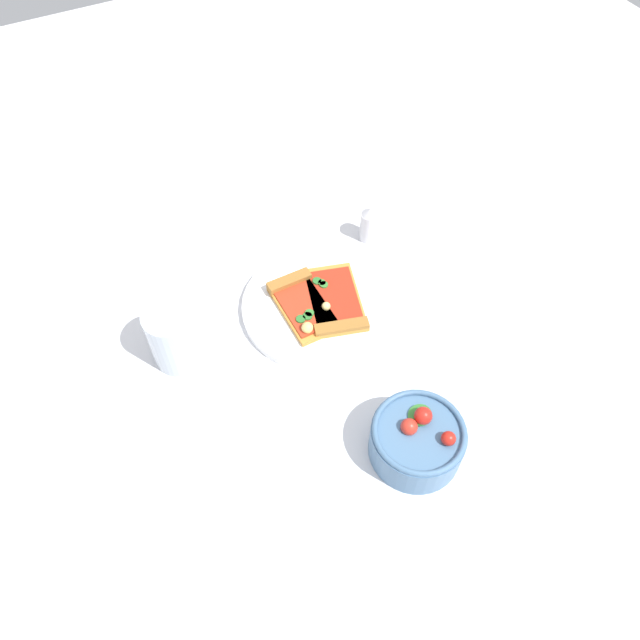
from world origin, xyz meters
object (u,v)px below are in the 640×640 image
object	(u,v)px
salad_bowl	(417,440)
pizza_slice_far	(301,303)
soda_glass	(176,338)
pizza_slice_near	(335,304)
plate	(319,306)
pepper_shaker	(369,224)

from	to	relation	value
salad_bowl	pizza_slice_far	bearing A→B (deg)	6.02
soda_glass	salad_bowl	bearing A→B (deg)	-141.89
pizza_slice_near	pizza_slice_far	bearing A→B (deg)	61.92
plate	pizza_slice_far	xyz separation A→B (m)	(0.01, 0.03, 0.01)
pizza_slice_near	pepper_shaker	size ratio (longest dim) A/B	2.25
salad_bowl	pepper_shaker	xyz separation A→B (m)	(0.39, -0.15, 0.00)
plate	salad_bowl	distance (m)	0.29
soda_glass	pepper_shaker	world-z (taller)	soda_glass
pizza_slice_far	salad_bowl	bearing A→B (deg)	-173.98
plate	pizza_slice_far	world-z (taller)	pizza_slice_far
pizza_slice_far	soda_glass	size ratio (longest dim) A/B	1.23
pizza_slice_far	soda_glass	xyz separation A→B (m)	(0.01, 0.21, 0.03)
plate	soda_glass	xyz separation A→B (m)	(0.02, 0.23, 0.04)
salad_bowl	soda_glass	bearing A→B (deg)	38.11
plate	soda_glass	distance (m)	0.24
soda_glass	pepper_shaker	size ratio (longest dim) A/B	1.50
pizza_slice_far	salad_bowl	distance (m)	0.30
pizza_slice_near	pepper_shaker	bearing A→B (deg)	-47.95
plate	salad_bowl	world-z (taller)	salad_bowl
pizza_slice_near	soda_glass	size ratio (longest dim) A/B	1.50
pizza_slice_near	soda_glass	bearing A→B (deg)	82.56
pizza_slice_near	pepper_shaker	world-z (taller)	pepper_shaker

